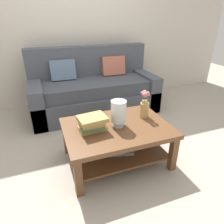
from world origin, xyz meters
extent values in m
plane|color=#ADA393|center=(0.00, 0.00, 0.00)|extent=(10.00, 10.00, 0.00)
cube|color=beige|center=(0.00, 1.65, 1.35)|extent=(6.40, 0.12, 2.70)
cube|color=#474C56|center=(0.11, 0.94, 0.18)|extent=(2.06, 0.90, 0.36)
cube|color=#40444E|center=(0.11, 0.91, 0.46)|extent=(1.82, 0.74, 0.20)
cube|color=#474C56|center=(0.11, 1.29, 0.71)|extent=(2.06, 0.20, 0.70)
cube|color=#474C56|center=(-0.82, 0.94, 0.30)|extent=(0.20, 0.90, 0.60)
cube|color=#474C56|center=(1.04, 0.94, 0.30)|extent=(0.20, 0.90, 0.60)
cube|color=slate|center=(-0.35, 1.15, 0.72)|extent=(0.40, 0.19, 0.34)
cube|color=#B26651|center=(0.52, 1.15, 0.72)|extent=(0.41, 0.20, 0.34)
cube|color=brown|center=(-0.02, -0.42, 0.43)|extent=(1.13, 0.81, 0.05)
cube|color=brown|center=(-0.53, -0.77, 0.20)|extent=(0.07, 0.07, 0.40)
cube|color=brown|center=(0.49, -0.77, 0.20)|extent=(0.07, 0.07, 0.40)
cube|color=brown|center=(-0.53, -0.07, 0.20)|extent=(0.07, 0.07, 0.40)
cube|color=brown|center=(0.49, -0.07, 0.20)|extent=(0.07, 0.07, 0.40)
cube|color=brown|center=(-0.02, -0.42, 0.14)|extent=(1.01, 0.69, 0.02)
cube|color=slate|center=(0.00, -0.46, 0.17)|extent=(0.32, 0.26, 0.04)
cube|color=#993833|center=(0.00, -0.39, 0.20)|extent=(0.32, 0.27, 0.03)
cube|color=tan|center=(-0.29, -0.40, 0.47)|extent=(0.28, 0.18, 0.03)
cube|color=#51704C|center=(-0.30, -0.40, 0.51)|extent=(0.24, 0.22, 0.04)
cube|color=tan|center=(-0.29, -0.41, 0.55)|extent=(0.23, 0.20, 0.04)
cube|color=tan|center=(-0.29, -0.42, 0.59)|extent=(0.30, 0.25, 0.04)
cylinder|color=silver|center=(-0.01, -0.42, 0.46)|extent=(0.12, 0.12, 0.02)
cylinder|color=silver|center=(-0.01, -0.42, 0.49)|extent=(0.04, 0.04, 0.05)
cylinder|color=silver|center=(-0.01, -0.42, 0.63)|extent=(0.16, 0.16, 0.23)
sphere|color=tan|center=(-0.03, -0.42, 0.57)|extent=(0.05, 0.05, 0.05)
sphere|color=beige|center=(0.02, -0.41, 0.58)|extent=(0.06, 0.06, 0.06)
cylinder|color=tan|center=(0.35, -0.32, 0.54)|extent=(0.10, 0.10, 0.17)
cylinder|color=tan|center=(0.35, -0.32, 0.64)|extent=(0.07, 0.07, 0.03)
cylinder|color=#426638|center=(0.38, -0.33, 0.69)|extent=(0.01, 0.01, 0.06)
sphere|color=silver|center=(0.38, -0.33, 0.73)|extent=(0.04, 0.04, 0.04)
cylinder|color=#426638|center=(0.36, -0.29, 0.70)|extent=(0.01, 0.01, 0.08)
sphere|color=gold|center=(0.36, -0.29, 0.75)|extent=(0.04, 0.04, 0.04)
cylinder|color=#426638|center=(0.33, -0.30, 0.69)|extent=(0.01, 0.01, 0.07)
sphere|color=#C66B7A|center=(0.33, -0.30, 0.74)|extent=(0.04, 0.04, 0.04)
cylinder|color=#426638|center=(0.33, -0.35, 0.69)|extent=(0.01, 0.01, 0.07)
sphere|color=#C66B7A|center=(0.33, -0.35, 0.74)|extent=(0.06, 0.06, 0.06)
cylinder|color=#426638|center=(0.37, -0.35, 0.70)|extent=(0.01, 0.01, 0.08)
sphere|color=#C66B7A|center=(0.37, -0.35, 0.75)|extent=(0.04, 0.04, 0.04)
camera|label=1|loc=(-0.72, -2.17, 1.54)|focal=32.31mm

